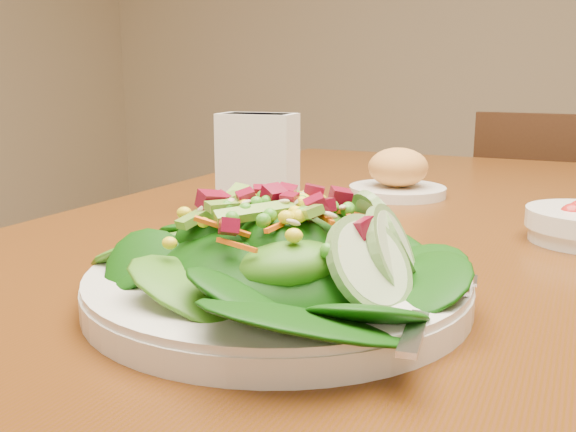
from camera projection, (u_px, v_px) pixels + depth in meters
name	position (u px, v px, depth m)	size (l,w,h in m)	color
dining_table	(413.00, 301.00, 0.82)	(0.90, 1.40, 0.75)	#4F2510
chair_far	(549.00, 266.00, 1.66)	(0.40, 0.41, 0.84)	black
salad_plate	(289.00, 263.00, 0.52)	(0.31, 0.31, 0.09)	white
bread_plate	(398.00, 176.00, 0.97)	(0.15, 0.15, 0.07)	white
napkin_holder	(258.00, 160.00, 0.86)	(0.11, 0.07, 0.13)	white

